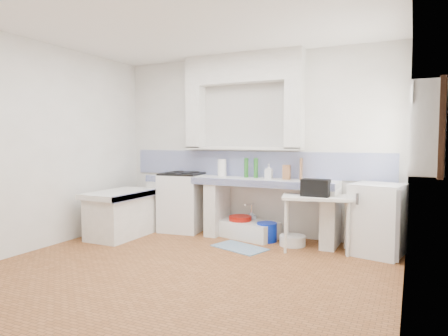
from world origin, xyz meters
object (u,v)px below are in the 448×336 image
at_px(stove, 183,203).
at_px(side_table, 316,223).
at_px(fridge, 377,219).
at_px(sink, 247,230).

distance_m(stove, side_table, 2.25).
xyz_separation_m(stove, fridge, (2.98, -0.10, 0.00)).
bearing_deg(side_table, stove, 160.00).
distance_m(sink, fridge, 1.89).
bearing_deg(fridge, side_table, -155.23).
height_order(stove, side_table, stove).
bearing_deg(fridge, stove, -169.56).
bearing_deg(sink, stove, -164.63).
relative_size(sink, fridge, 1.00).
xyz_separation_m(stove, sink, (1.12, 0.03, -0.35)).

